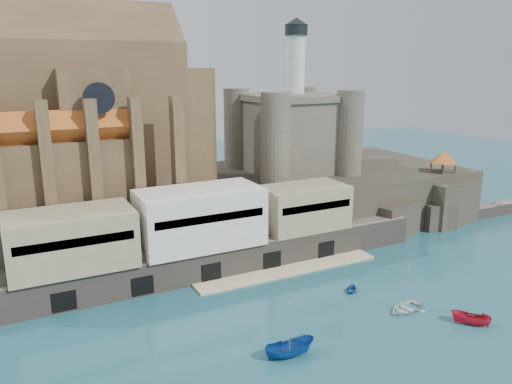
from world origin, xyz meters
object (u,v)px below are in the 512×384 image
object	(u,v)px
castle_keep	(291,129)
boat_2	(289,356)
church	(73,119)
pavilion	(444,159)

from	to	relation	value
castle_keep	boat_2	xyz separation A→B (m)	(-25.76, -42.89, -18.31)
church	castle_keep	distance (m)	40.39
church	castle_keep	xyz separation A→B (m)	(40.21, -0.78, -3.81)
pavilion	boat_2	bearing A→B (deg)	-151.71
castle_keep	boat_2	world-z (taller)	castle_keep
pavilion	boat_2	size ratio (longest dim) A/B	1.12
castle_keep	pavilion	bearing A→B (deg)	-30.18
church	boat_2	bearing A→B (deg)	-71.70
castle_keep	boat_2	size ratio (longest dim) A/B	5.11
castle_keep	pavilion	distance (m)	30.50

